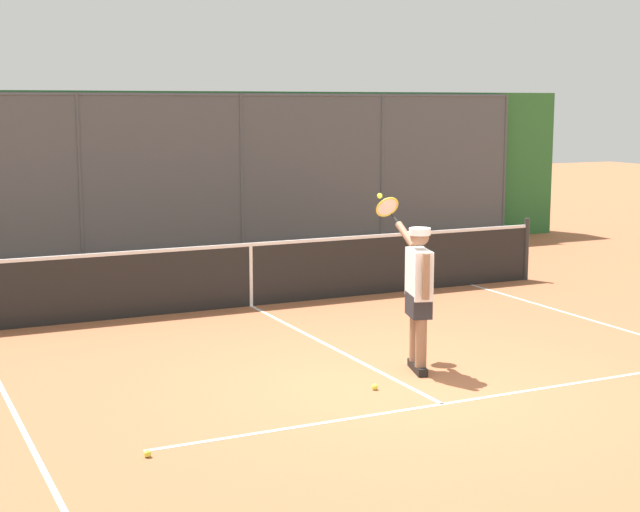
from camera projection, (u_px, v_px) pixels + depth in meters
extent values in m
plane|color=#A8603D|center=(404.00, 385.00, 10.46)|extent=(60.00, 60.00, 0.00)
cube|color=white|center=(442.00, 404.00, 9.77)|extent=(6.19, 0.05, 0.01)
cube|color=white|center=(32.00, 449.00, 8.52)|extent=(0.05, 9.64, 0.01)
cube|color=white|center=(328.00, 345.00, 12.14)|extent=(0.05, 5.30, 0.01)
cylinder|color=#474C51|center=(504.00, 167.00, 21.57)|extent=(0.07, 0.07, 3.21)
cylinder|color=#474C51|center=(382.00, 171.00, 20.23)|extent=(0.07, 0.07, 3.21)
cylinder|color=#474C51|center=(241.00, 176.00, 18.89)|extent=(0.07, 0.07, 3.21)
cylinder|color=#474C51|center=(80.00, 181.00, 17.56)|extent=(0.07, 0.07, 3.21)
cylinder|color=#474C51|center=(162.00, 95.00, 17.98)|extent=(15.73, 0.05, 0.05)
cube|color=#474C51|center=(164.00, 179.00, 18.22)|extent=(15.73, 0.02, 3.21)
cube|color=#2D6B33|center=(154.00, 175.00, 18.80)|extent=(18.73, 0.90, 3.25)
cube|color=#ADADA8|center=(168.00, 260.00, 18.31)|extent=(16.73, 0.18, 0.15)
cylinder|color=#2D2D2D|center=(526.00, 249.00, 16.58)|extent=(0.09, 0.09, 1.07)
cube|color=black|center=(251.00, 276.00, 14.43)|extent=(10.10, 0.02, 0.91)
cube|color=white|center=(250.00, 245.00, 14.35)|extent=(10.10, 0.04, 0.05)
cube|color=white|center=(251.00, 276.00, 14.43)|extent=(0.05, 0.04, 0.91)
cube|color=black|center=(420.00, 371.00, 10.84)|extent=(0.18, 0.28, 0.09)
cylinder|color=#8C664C|center=(421.00, 334.00, 10.78)|extent=(0.13, 0.13, 0.76)
cube|color=black|center=(415.00, 364.00, 11.10)|extent=(0.18, 0.28, 0.09)
cylinder|color=#8C664C|center=(415.00, 328.00, 11.03)|extent=(0.13, 0.13, 0.76)
cube|color=#28282D|center=(419.00, 305.00, 10.85)|extent=(0.33, 0.45, 0.26)
cube|color=white|center=(419.00, 274.00, 10.80)|extent=(0.34, 0.51, 0.55)
cylinder|color=#8C664C|center=(426.00, 276.00, 10.51)|extent=(0.08, 0.08, 0.51)
cylinder|color=#8C664C|center=(406.00, 235.00, 11.16)|extent=(0.09, 0.38, 0.29)
sphere|color=#8C664C|center=(420.00, 237.00, 10.73)|extent=(0.21, 0.21, 0.21)
cylinder|color=white|center=(420.00, 232.00, 10.72)|extent=(0.30, 0.30, 0.08)
cube|color=white|center=(417.00, 233.00, 10.84)|extent=(0.23, 0.23, 0.02)
cylinder|color=black|center=(395.00, 219.00, 11.35)|extent=(0.04, 0.17, 0.13)
torus|color=gold|center=(387.00, 207.00, 11.49)|extent=(0.30, 0.19, 0.26)
cylinder|color=silver|center=(387.00, 207.00, 11.49)|extent=(0.25, 0.14, 0.21)
sphere|color=#CCDB33|center=(380.00, 196.00, 11.63)|extent=(0.07, 0.07, 0.07)
sphere|color=#D6E042|center=(148.00, 454.00, 8.31)|extent=(0.07, 0.07, 0.07)
sphere|color=#D6E042|center=(375.00, 387.00, 10.26)|extent=(0.07, 0.07, 0.07)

